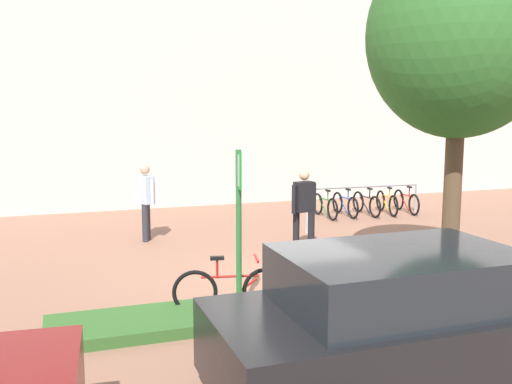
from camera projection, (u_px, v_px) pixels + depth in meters
ground_plane at (274, 278)px, 10.22m from camera, size 60.00×60.00×0.00m
building_facade at (176, 40)px, 17.38m from camera, size 28.00×1.20×10.00m
planter_strip at (294, 305)px, 8.56m from camera, size 7.00×1.10×0.16m
tree_sidewalk at (460, 37)px, 8.83m from camera, size 2.86×2.86×5.65m
parking_sign_post at (239, 209)px, 8.07m from camera, size 0.08×0.36×2.41m
bike_at_sign at (230, 290)px, 8.44m from camera, size 1.66×0.50×0.86m
bike_rack_cluster at (366, 203)px, 16.16m from camera, size 3.21×1.66×0.83m
bollard_steel at (309, 214)px, 13.82m from camera, size 0.16×0.16×0.90m
person_suited_dark at (304, 205)px, 11.95m from camera, size 0.60×0.37×1.72m
person_casual_tan at (146, 198)px, 12.96m from camera, size 0.40×0.55×1.72m
car_black_suv at (410, 323)px, 6.03m from camera, size 4.32×2.05×1.54m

